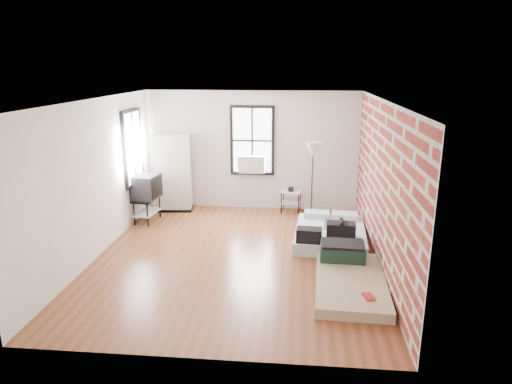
# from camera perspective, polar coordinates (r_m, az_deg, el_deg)

# --- Properties ---
(ground) EXTENTS (6.00, 6.00, 0.00)m
(ground) POSITION_cam_1_polar(r_m,az_deg,el_deg) (8.38, -2.53, -8.07)
(ground) COLOR brown
(ground) RESTS_ON ground
(room_shell) EXTENTS (5.02, 6.02, 2.80)m
(room_shell) POSITION_cam_1_polar(r_m,az_deg,el_deg) (8.17, -0.72, 4.13)
(room_shell) COLOR silver
(room_shell) RESTS_ON ground
(mattress_main) EXTENTS (1.47, 1.91, 0.59)m
(mattress_main) POSITION_cam_1_polar(r_m,az_deg,el_deg) (9.14, 9.22, -5.11)
(mattress_main) COLOR white
(mattress_main) RESTS_ON ground
(mattress_bare) EXTENTS (1.17, 2.09, 0.44)m
(mattress_bare) POSITION_cam_1_polar(r_m,az_deg,el_deg) (7.55, 11.49, -10.08)
(mattress_bare) COLOR tan
(mattress_bare) RESTS_ON ground
(wardrobe) EXTENTS (0.97, 0.62, 1.82)m
(wardrobe) POSITION_cam_1_polar(r_m,az_deg,el_deg) (10.94, -10.47, 2.38)
(wardrobe) COLOR black
(wardrobe) RESTS_ON ground
(side_table) EXTENTS (0.50, 0.42, 0.60)m
(side_table) POSITION_cam_1_polar(r_m,az_deg,el_deg) (10.73, 4.39, -0.45)
(side_table) COLOR black
(side_table) RESTS_ON ground
(floor_lamp) EXTENTS (0.37, 0.37, 1.74)m
(floor_lamp) POSITION_cam_1_polar(r_m,az_deg,el_deg) (10.13, 7.14, 4.84)
(floor_lamp) COLOR black
(floor_lamp) RESTS_ON ground
(tv_stand) EXTENTS (0.60, 0.80, 1.06)m
(tv_stand) POSITION_cam_1_polar(r_m,az_deg,el_deg) (10.25, -13.58, 0.45)
(tv_stand) COLOR black
(tv_stand) RESTS_ON ground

